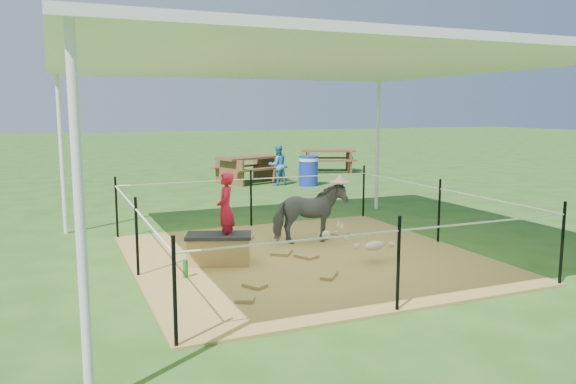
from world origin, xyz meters
name	(u,v)px	position (x,y,z in m)	size (l,w,h in m)	color
ground	(305,259)	(0.00, 0.00, 0.00)	(90.00, 90.00, 0.00)	#2D5919
hay_patch	(305,258)	(0.00, 0.00, 0.01)	(4.60, 4.60, 0.03)	brown
canopy_tent	(306,60)	(0.00, 0.00, 2.69)	(6.30, 6.30, 2.90)	silver
rope_fence	(305,213)	(0.00, 0.00, 0.64)	(4.54, 4.54, 1.00)	black
straw_bale	(219,250)	(-1.19, 0.12, 0.21)	(0.79, 0.40, 0.35)	#A67B3C
dark_cloth	(219,236)	(-1.19, 0.12, 0.40)	(0.85, 0.44, 0.04)	black
woman	(226,201)	(-1.09, 0.12, 0.86)	(0.35, 0.23, 0.95)	red
green_bottle	(185,269)	(-1.74, -0.33, 0.14)	(0.06, 0.06, 0.22)	#186F21
pony	(309,213)	(0.39, 0.70, 0.49)	(0.49, 1.09, 0.92)	#45454A
pink_hat	(310,179)	(0.39, 0.70, 1.01)	(0.29, 0.29, 0.13)	pink
foal	(374,244)	(0.73, -0.61, 0.28)	(0.90, 0.50, 0.50)	beige
trash_barrel	(308,171)	(3.21, 6.78, 0.40)	(0.52, 0.52, 0.81)	#1630AB
picnic_table_near	(249,170)	(1.93, 8.00, 0.37)	(1.76, 1.27, 0.73)	brown
picnic_table_far	(328,161)	(5.23, 9.57, 0.36)	(1.75, 1.26, 0.73)	brown
distant_person	(278,165)	(2.49, 7.20, 0.54)	(0.53, 0.41, 1.09)	#378AD0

